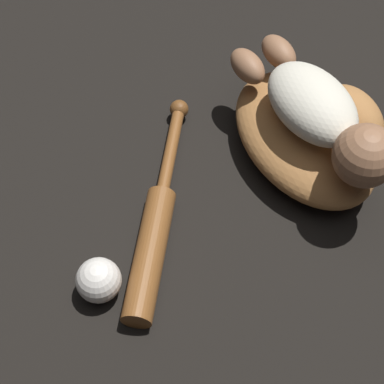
# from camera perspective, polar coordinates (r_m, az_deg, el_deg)

# --- Properties ---
(ground_plane) EXTENTS (6.00, 6.00, 0.00)m
(ground_plane) POSITION_cam_1_polar(r_m,az_deg,el_deg) (1.15, 9.88, 4.01)
(ground_plane) COLOR black
(baseball_glove) EXTENTS (0.36, 0.30, 0.09)m
(baseball_glove) POSITION_cam_1_polar(r_m,az_deg,el_deg) (1.11, 10.66, 5.12)
(baseball_glove) COLOR #A8703D
(baseball_glove) RESTS_ON ground
(baby_figure) EXTENTS (0.36, 0.17, 0.10)m
(baby_figure) POSITION_cam_1_polar(r_m,az_deg,el_deg) (1.03, 11.44, 6.87)
(baby_figure) COLOR silver
(baby_figure) RESTS_ON baseball_glove
(baseball_bat) EXTENTS (0.29, 0.35, 0.05)m
(baseball_bat) POSITION_cam_1_polar(r_m,az_deg,el_deg) (1.01, -3.32, -3.28)
(baseball_bat) COLOR brown
(baseball_bat) RESTS_ON ground
(baseball) EXTENTS (0.07, 0.07, 0.07)m
(baseball) POSITION_cam_1_polar(r_m,az_deg,el_deg) (0.97, -8.29, -7.77)
(baseball) COLOR white
(baseball) RESTS_ON ground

